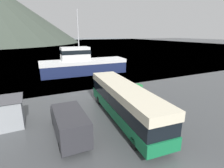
% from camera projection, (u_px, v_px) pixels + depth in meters
% --- Properties ---
extents(water_surface, '(240.00, 240.00, 0.00)m').
position_uv_depth(water_surface, '(38.00, 44.00, 128.90)').
color(water_surface, slate).
rests_on(water_surface, ground).
extents(tour_bus, '(3.63, 12.56, 3.26)m').
position_uv_depth(tour_bus, '(124.00, 101.00, 16.18)').
color(tour_bus, '#146B3D').
rests_on(tour_bus, ground).
extents(delivery_van, '(2.23, 6.34, 2.28)m').
position_uv_depth(delivery_van, '(69.00, 122.00, 13.56)').
color(delivery_van, '#2D2D33').
rests_on(delivery_van, ground).
extents(fishing_boat, '(16.69, 5.00, 12.00)m').
position_uv_depth(fishing_boat, '(83.00, 64.00, 34.15)').
color(fishing_boat, '#19234C').
rests_on(fishing_boat, water_surface).
extents(storage_bin, '(1.26, 1.01, 1.11)m').
position_uv_depth(storage_bin, '(137.00, 89.00, 23.81)').
color(storage_bin, green).
rests_on(storage_bin, ground).
extents(dock_kiosk, '(3.48, 2.62, 2.58)m').
position_uv_depth(dock_kiosk, '(2.00, 114.00, 14.81)').
color(dock_kiosk, '#93999E').
rests_on(dock_kiosk, ground).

